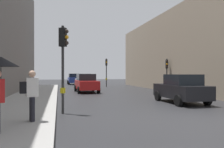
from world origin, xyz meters
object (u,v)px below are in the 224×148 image
at_px(traffic_light_far_median, 106,67).
at_px(car_blue_van, 74,79).
at_px(traffic_light_mid_street, 167,69).
at_px(car_dark_suv, 181,89).
at_px(traffic_light_near_right, 63,53).
at_px(pedestrian_with_black_backpack, 31,92).
at_px(car_silver_hatchback, 84,81).
at_px(car_red_sedan, 86,83).
at_px(pedestrian_with_umbrella, 0,73).

bearing_deg(traffic_light_far_median, car_blue_van, 114.75).
xyz_separation_m(traffic_light_mid_street, car_dark_suv, (-2.90, -7.75, -1.35)).
xyz_separation_m(traffic_light_near_right, pedestrian_with_black_backpack, (-1.15, -2.20, -1.58)).
relative_size(car_silver_hatchback, car_dark_suv, 1.01).
height_order(traffic_light_mid_street, car_red_sedan, traffic_light_mid_street).
distance_m(traffic_light_far_median, traffic_light_near_right, 20.27).
xyz_separation_m(car_blue_van, pedestrian_with_black_backpack, (-3.37, -29.73, 0.29)).
xyz_separation_m(traffic_light_far_median, traffic_light_near_right, (-5.98, -19.37, 0.13)).
bearing_deg(traffic_light_mid_street, traffic_light_near_right, -135.28).
distance_m(pedestrian_with_umbrella, pedestrian_with_black_backpack, 1.72).
xyz_separation_m(car_silver_hatchback, car_red_sedan, (-0.50, -7.11, 0.00)).
relative_size(traffic_light_mid_street, pedestrian_with_black_backpack, 1.83).
bearing_deg(car_dark_suv, traffic_light_mid_street, 69.51).
height_order(car_blue_van, pedestrian_with_black_backpack, pedestrian_with_black_backpack).
relative_size(car_dark_suv, pedestrian_with_umbrella, 1.96).
height_order(pedestrian_with_umbrella, pedestrian_with_black_backpack, pedestrian_with_umbrella).
xyz_separation_m(car_dark_suv, car_blue_van, (-4.91, 25.36, 0.00)).
distance_m(car_dark_suv, pedestrian_with_umbrella, 10.71).
distance_m(car_silver_hatchback, car_dark_suv, 16.94).
bearing_deg(traffic_light_near_right, car_red_sedan, 78.23).
distance_m(traffic_light_mid_street, traffic_light_near_right, 14.12).
relative_size(car_silver_hatchback, pedestrian_with_black_backpack, 2.40).
bearing_deg(traffic_light_mid_street, car_silver_hatchback, 129.49).
height_order(car_dark_suv, car_red_sedan, same).
relative_size(car_silver_hatchback, car_red_sedan, 1.00).
distance_m(car_silver_hatchback, car_red_sedan, 7.13).
bearing_deg(car_silver_hatchback, car_blue_van, 94.29).
xyz_separation_m(traffic_light_mid_street, pedestrian_with_umbrella, (-11.84, -13.56, -0.39)).
height_order(traffic_light_mid_street, traffic_light_near_right, traffic_light_near_right).
relative_size(traffic_light_far_median, traffic_light_mid_street, 1.17).
bearing_deg(pedestrian_with_umbrella, pedestrian_with_black_backpack, 65.24).
distance_m(traffic_light_near_right, pedestrian_with_black_backpack, 2.94).
distance_m(traffic_light_mid_street, pedestrian_with_umbrella, 18.01).
height_order(traffic_light_mid_street, car_silver_hatchback, traffic_light_mid_street).
height_order(car_dark_suv, pedestrian_with_black_backpack, pedestrian_with_black_backpack).
distance_m(traffic_light_near_right, car_dark_suv, 7.68).
bearing_deg(pedestrian_with_black_backpack, car_red_sedan, 75.48).
height_order(car_silver_hatchback, car_dark_suv, same).
bearing_deg(car_red_sedan, traffic_light_mid_street, -11.46).
xyz_separation_m(traffic_light_far_median, car_blue_van, (-3.76, 8.16, -1.73)).
bearing_deg(car_silver_hatchback, car_red_sedan, -94.00).
distance_m(traffic_light_near_right, car_silver_hatchback, 18.90).
bearing_deg(car_dark_suv, pedestrian_with_black_backpack, -152.14).
bearing_deg(car_red_sedan, pedestrian_with_black_backpack, -104.52).
xyz_separation_m(traffic_light_mid_street, car_red_sedan, (-7.63, 1.55, -1.35)).
bearing_deg(traffic_light_far_median, car_silver_hatchback, -165.69).
bearing_deg(car_dark_suv, car_red_sedan, 117.00).
relative_size(traffic_light_far_median, car_silver_hatchback, 0.89).
xyz_separation_m(traffic_light_near_right, car_dark_suv, (7.13, 2.18, -1.86)).
relative_size(traffic_light_far_median, car_dark_suv, 0.90).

